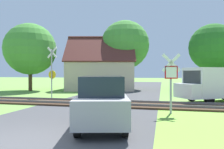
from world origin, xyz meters
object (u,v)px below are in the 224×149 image
object	(u,v)px
house	(101,74)
parked_car	(103,101)
stop_sign_near	(171,78)
tree_right	(213,47)
mail_truck	(216,83)
tree_center	(125,45)
crossing_sign_far	(52,70)
tree_left	(30,49)

from	to	relation	value
house	parked_car	size ratio (longest dim) A/B	2.07
stop_sign_near	tree_right	world-z (taller)	tree_right
stop_sign_near	mail_truck	distance (m)	5.74
house	parked_car	distance (m)	17.60
tree_center	stop_sign_near	bearing A→B (deg)	-72.53
crossing_sign_far	tree_left	world-z (taller)	tree_left
tree_right	tree_center	xyz separation A→B (m)	(-9.37, 1.72, 0.75)
stop_sign_near	mail_truck	xyz separation A→B (m)	(2.99, 4.88, -0.43)
crossing_sign_far	mail_truck	xyz separation A→B (m)	(11.52, 0.45, -0.88)
tree_right	crossing_sign_far	bearing A→B (deg)	-145.49
tree_center	parked_car	distance (m)	18.91
tree_left	mail_truck	size ratio (longest dim) A/B	1.41
stop_sign_near	tree_center	world-z (taller)	tree_center
tree_right	tree_center	distance (m)	9.56
tree_center	parked_car	size ratio (longest dim) A/B	1.90
crossing_sign_far	house	xyz separation A→B (m)	(1.15, 9.36, -0.30)
tree_center	house	bearing A→B (deg)	-152.12
stop_sign_near	tree_left	distance (m)	17.91
tree_left	tree_center	bearing A→B (deg)	26.66
house	tree_left	distance (m)	8.17
stop_sign_near	tree_left	xyz separation A→B (m)	(-14.31, 10.39, 2.80)
stop_sign_near	house	world-z (taller)	house
tree_left	parked_car	xyz separation A→B (m)	(11.85, -13.46, -3.58)
stop_sign_near	mail_truck	bearing A→B (deg)	-133.37
house	parked_car	xyz separation A→B (m)	(4.92, -16.88, -0.93)
parked_car	mail_truck	bearing A→B (deg)	41.67
parked_car	tree_left	bearing A→B (deg)	117.46
tree_right	tree_left	size ratio (longest dim) A/B	0.95
tree_right	parked_car	distance (m)	18.34
house	tree_center	distance (m)	4.53
house	tree_center	xyz separation A→B (m)	(2.60, 1.38, 3.44)
crossing_sign_far	house	world-z (taller)	house
tree_right	parked_car	size ratio (longest dim) A/B	1.61
tree_left	mail_truck	world-z (taller)	tree_left
crossing_sign_far	house	size ratio (longest dim) A/B	0.44
house	tree_left	bearing A→B (deg)	-166.65
tree_center	tree_right	bearing A→B (deg)	-10.42
tree_left	parked_car	size ratio (longest dim) A/B	1.69
stop_sign_near	tree_center	xyz separation A→B (m)	(-4.78, 15.18, 3.60)
crossing_sign_far	tree_right	world-z (taller)	tree_right
crossing_sign_far	tree_center	bearing A→B (deg)	77.89
stop_sign_near	mail_truck	world-z (taller)	stop_sign_near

